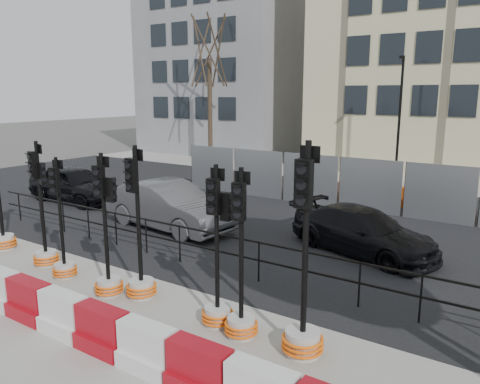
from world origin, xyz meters
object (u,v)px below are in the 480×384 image
Objects in this scene: car_a at (75,184)px; car_c at (363,231)px; traffic_signal_d at (108,263)px; traffic_signal_h at (303,314)px; traffic_signal_a at (1,225)px.

car_a is 0.93× the size of car_c.
car_a is (-8.13, 5.36, -0.01)m from traffic_signal_d.
traffic_signal_d is at bearing 164.76° from car_c.
traffic_signal_d is at bearing -123.09° from car_a.
car_c is at bearing 98.38° from traffic_signal_h.
traffic_signal_a reaches higher than traffic_signal_d.
traffic_signal_a is at bearing -146.22° from car_a.
car_a is (-12.70, 5.19, -0.02)m from traffic_signal_h.
traffic_signal_a is at bearing 139.19° from car_c.
traffic_signal_a reaches higher than car_c.
car_a is at bearing 121.77° from traffic_signal_a.
traffic_signal_h reaches higher than car_a.
traffic_signal_a is 0.80× the size of car_a.
traffic_signal_a is 4.89m from traffic_signal_d.
traffic_signal_h is 5.65m from car_c.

